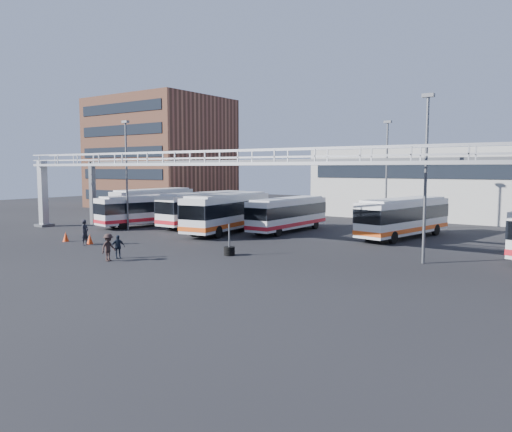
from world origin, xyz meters
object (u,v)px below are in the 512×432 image
Objects in this scene: bus_3 at (228,211)px; cone_left at (66,237)px; light_pole_mid at (426,169)px; light_pole_left at (127,169)px; bus_1 at (147,209)px; pedestrian_c at (108,247)px; cone_right at (90,239)px; light_pole_back at (387,169)px; pedestrian_a at (85,232)px; pedestrian_d at (118,247)px; bus_6 at (404,216)px; bus_2 at (206,208)px; bus_0 at (154,202)px; bus_4 at (288,213)px; tire_stack at (229,250)px.

cone_left is (-7.11, -11.78, -1.56)m from bus_3.
light_pole_left is at bearing 177.95° from light_pole_mid.
pedestrian_c is (12.38, -14.62, -0.85)m from bus_1.
light_pole_back is at bearing 54.91° from cone_right.
light_pole_left reaches higher than pedestrian_a.
pedestrian_d is 9.72m from cone_left.
cone_right is at bearing -51.85° from bus_1.
light_pole_left is 17.09m from pedestrian_c.
bus_6 is 23.22m from pedestrian_d.
light_pole_back is (-8.00, 15.00, 0.00)m from light_pole_mid.
light_pole_mid is at bearing 16.22° from cone_right.
light_pole_mid is 13.17× the size of cone_right.
bus_3 is 15.27× the size of cone_right.
light_pole_left is 0.90× the size of bus_2.
bus_6 is (19.06, 2.97, -0.05)m from bus_2.
cone_right is at bearing -60.85° from bus_0.
pedestrian_c is (11.64, -11.54, -4.86)m from light_pole_left.
pedestrian_d is (-0.29, 0.96, -0.11)m from pedestrian_c.
light_pole_left is 16.29m from pedestrian_d.
bus_0 is 7.49× the size of pedestrian_d.
pedestrian_c is at bearing -38.21° from bus_1.
tire_stack is at bearing -74.98° from bus_4.
light_pole_mid is at bearing -61.93° from light_pole_back.
light_pole_mid and light_pole_back have the same top height.
bus_0 is 26.90m from pedestrian_c.
bus_1 is at bearing 153.38° from tire_stack.
bus_1 is at bearing 32.50° from pedestrian_c.
light_pole_mid is at bearing 21.89° from tire_stack.
pedestrian_a is (-15.16, -22.29, -4.75)m from light_pole_back.
bus_1 is 11.50m from cone_left.
bus_0 is 0.96× the size of bus_3.
bus_6 is (10.06, 1.94, 0.12)m from bus_4.
bus_4 is 10.25m from bus_6.
cone_right is at bearing -86.50° from bus_2.
pedestrian_a is 6.90m from pedestrian_d.
light_pole_left is 13.17× the size of cone_right.
pedestrian_c is at bearing -94.23° from bus_4.
light_pole_left reaches higher than bus_6.
bus_1 reaches higher than cone_left.
bus_0 is 14.67× the size of cone_right.
bus_1 reaches higher than tire_stack.
light_pole_back reaches higher than pedestrian_c.
bus_4 reaches higher than cone_left.
bus_6 is at bearing -54.84° from light_pole_back.
cone_right is at bearing 53.79° from pedestrian_c.
bus_1 is 12.22m from cone_right.
cone_left is (1.98, -8.02, -5.34)m from light_pole_left.
light_pole_back reaches higher than tire_stack.
bus_3 is at bearing 15.47° from bus_1.
bus_2 is 17.20m from tire_stack.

